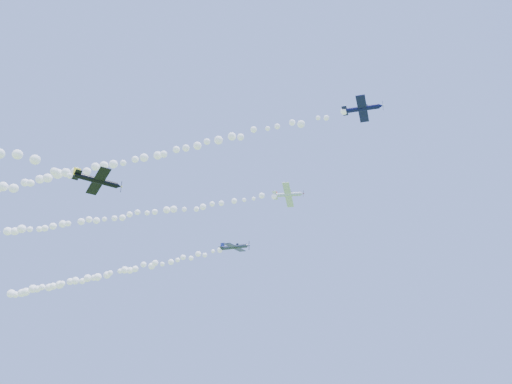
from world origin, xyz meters
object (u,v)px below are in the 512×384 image
Objects in this scene: plane_navy at (362,109)px; plane_white at (288,195)px; plane_grey at (235,247)px; plane_black at (98,181)px.

plane_white is at bearing 132.31° from plane_navy.
plane_grey is at bearing 137.66° from plane_navy.
plane_white is 0.94× the size of plane_navy.
plane_black is at bearing -119.48° from plane_white.
plane_navy is 47.47m from plane_grey.
plane_grey is (-19.08, 6.70, -4.67)m from plane_white.
plane_navy is at bearing -25.39° from plane_black.
plane_white is 27.16m from plane_navy.
plane_white is at bearing 13.58° from plane_black.
plane_white reaches higher than plane_grey.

